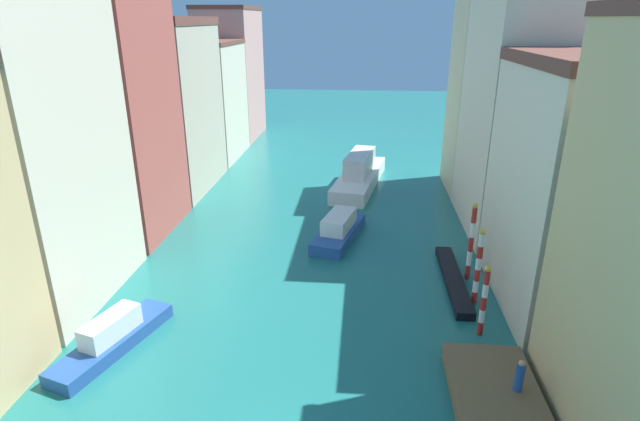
% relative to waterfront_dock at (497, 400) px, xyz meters
% --- Properties ---
extents(ground_plane, '(154.00, 154.00, 0.00)m').
position_rel_waterfront_dock_xyz_m(ground_plane, '(-8.94, 19.96, -0.39)').
color(ground_plane, '#1E6B66').
extents(building_left_1, '(6.72, 9.85, 18.16)m').
position_rel_waterfront_dock_xyz_m(building_left_1, '(-23.23, 7.12, 8.70)').
color(building_left_1, beige).
rests_on(building_left_1, ground).
extents(building_left_2, '(6.72, 8.95, 17.55)m').
position_rel_waterfront_dock_xyz_m(building_left_2, '(-23.23, 16.80, 8.39)').
color(building_left_2, '#B25147').
rests_on(building_left_2, ground).
extents(building_left_3, '(6.72, 11.49, 15.14)m').
position_rel_waterfront_dock_xyz_m(building_left_3, '(-23.23, 27.14, 7.19)').
color(building_left_3, '#BCB299').
rests_on(building_left_3, ground).
extents(building_left_4, '(6.72, 10.57, 12.75)m').
position_rel_waterfront_dock_xyz_m(building_left_4, '(-23.23, 38.35, 5.99)').
color(building_left_4, beige).
rests_on(building_left_4, ground).
extents(building_left_5, '(6.72, 10.95, 16.42)m').
position_rel_waterfront_dock_xyz_m(building_left_5, '(-23.23, 49.04, 7.83)').
color(building_left_5, tan).
rests_on(building_left_5, ground).
extents(building_right_1, '(6.72, 10.82, 13.47)m').
position_rel_waterfront_dock_xyz_m(building_right_1, '(5.36, 8.96, 6.35)').
color(building_right_1, beige).
rests_on(building_right_1, ground).
extents(building_right_2, '(6.72, 11.15, 19.28)m').
position_rel_waterfront_dock_xyz_m(building_right_2, '(5.36, 19.99, 9.25)').
color(building_right_2, beige).
rests_on(building_right_2, ground).
extents(building_right_3, '(6.72, 7.28, 20.76)m').
position_rel_waterfront_dock_xyz_m(building_right_3, '(5.36, 29.15, 9.99)').
color(building_right_3, beige).
rests_on(building_right_3, ground).
extents(waterfront_dock, '(3.53, 6.37, 0.79)m').
position_rel_waterfront_dock_xyz_m(waterfront_dock, '(0.00, 0.00, 0.00)').
color(waterfront_dock, brown).
rests_on(waterfront_dock, ground).
extents(person_on_dock, '(0.36, 0.36, 1.45)m').
position_rel_waterfront_dock_xyz_m(person_on_dock, '(0.81, 0.18, 1.06)').
color(person_on_dock, '#234C93').
rests_on(person_on_dock, waterfront_dock).
extents(mooring_pole_0, '(0.31, 0.31, 3.88)m').
position_rel_waterfront_dock_xyz_m(mooring_pole_0, '(0.41, 5.18, 1.59)').
color(mooring_pole_0, red).
rests_on(mooring_pole_0, ground).
extents(mooring_pole_1, '(0.35, 0.35, 4.51)m').
position_rel_waterfront_dock_xyz_m(mooring_pole_1, '(0.71, 8.24, 1.91)').
color(mooring_pole_1, red).
rests_on(mooring_pole_1, ground).
extents(mooring_pole_2, '(0.32, 0.32, 4.94)m').
position_rel_waterfront_dock_xyz_m(mooring_pole_2, '(0.84, 11.04, 2.12)').
color(mooring_pole_2, red).
rests_on(mooring_pole_2, ground).
extents(vaporetto_white, '(5.23, 12.76, 3.20)m').
position_rel_waterfront_dock_xyz_m(vaporetto_white, '(-6.05, 28.85, 0.76)').
color(vaporetto_white, white).
rests_on(vaporetto_white, ground).
extents(gondola_black, '(1.08, 8.27, 0.49)m').
position_rel_waterfront_dock_xyz_m(gondola_black, '(-0.10, 10.39, -0.15)').
color(gondola_black, black).
rests_on(gondola_black, ground).
extents(motorboat_0, '(3.67, 7.03, 1.77)m').
position_rel_waterfront_dock_xyz_m(motorboat_0, '(-17.54, 2.43, 0.23)').
color(motorboat_0, '#234C93').
rests_on(motorboat_0, ground).
extents(motorboat_1, '(3.83, 7.21, 1.90)m').
position_rel_waterfront_dock_xyz_m(motorboat_1, '(-7.34, 16.33, 0.34)').
color(motorboat_1, '#234C93').
rests_on(motorboat_1, ground).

